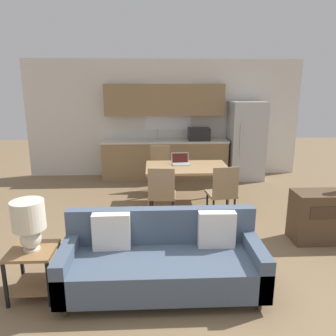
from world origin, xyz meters
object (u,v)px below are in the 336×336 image
object	(u,v)px
dining_chair_near_left	(162,193)
dining_chair_far_left	(160,167)
dining_table	(187,170)
dining_chair_near_right	(223,191)
refrigerator	(246,141)
laptop	(181,161)
side_table	(34,264)
couch	(162,260)
table_lamp	(29,221)

from	to	relation	value
dining_chair_near_left	dining_chair_far_left	distance (m)	1.66
dining_chair_near_left	dining_chair_far_left	world-z (taller)	same
dining_table	dining_chair_near_right	bearing A→B (deg)	-60.25
refrigerator	dining_table	size ratio (longest dim) A/B	1.21
dining_chair_far_left	refrigerator	bearing A→B (deg)	27.75
dining_table	dining_chair_near_left	size ratio (longest dim) A/B	1.55
dining_chair_near_left	laptop	world-z (taller)	dining_chair_near_left
dining_chair_near_left	dining_table	bearing A→B (deg)	-113.71
side_table	couch	bearing A→B (deg)	2.44
refrigerator	table_lamp	size ratio (longest dim) A/B	3.40
dining_table	dining_chair_near_left	distance (m)	0.98
refrigerator	dining_chair_far_left	distance (m)	2.22
table_lamp	dining_chair_near_right	distance (m)	2.91
couch	side_table	xyz separation A→B (m)	(-1.32, -0.06, 0.02)
dining_chair_far_left	dining_chair_near_right	bearing A→B (deg)	-57.00
couch	dining_chair_near_left	xyz separation A→B (m)	(0.04, 1.65, 0.19)
couch	side_table	distance (m)	1.32
dining_chair_near_right	side_table	bearing A→B (deg)	29.98
table_lamp	laptop	bearing A→B (deg)	57.77
side_table	laptop	bearing A→B (deg)	57.70
side_table	dining_chair_near_right	distance (m)	2.90
dining_chair_far_left	couch	bearing A→B (deg)	-87.74
dining_table	couch	world-z (taller)	couch
laptop	dining_table	bearing A→B (deg)	-66.43
dining_chair_near_right	laptop	distance (m)	1.20
dining_chair_near_right	refrigerator	bearing A→B (deg)	-119.42
couch	table_lamp	distance (m)	1.41
dining_table	refrigerator	bearing A→B (deg)	48.21
couch	dining_chair_far_left	world-z (taller)	dining_chair_far_left
refrigerator	side_table	world-z (taller)	refrigerator
dining_chair_near_left	laptop	size ratio (longest dim) A/B	2.77
dining_table	dining_chair_near_right	distance (m)	0.97
couch	laptop	bearing A→B (deg)	81.19
laptop	table_lamp	bearing A→B (deg)	-126.46
dining_table	dining_chair_near_right	world-z (taller)	dining_chair_near_right
side_table	dining_chair_far_left	size ratio (longest dim) A/B	0.55
couch	dining_chair_far_left	distance (m)	3.32
couch	dining_chair_near_right	world-z (taller)	dining_chair_near_right
dining_table	table_lamp	world-z (taller)	table_lamp
table_lamp	dining_chair_near_left	xyz separation A→B (m)	(1.36, 1.71, -0.31)
table_lamp	laptop	xyz separation A→B (m)	(1.74, 2.75, -0.06)
table_lamp	dining_chair_far_left	xyz separation A→B (m)	(1.37, 3.37, -0.31)
dining_chair_near_left	laptop	bearing A→B (deg)	-104.43
laptop	side_table	bearing A→B (deg)	-126.54
side_table	dining_chair_far_left	bearing A→B (deg)	67.77
side_table	refrigerator	bearing A→B (deg)	51.75
laptop	dining_chair_near_left	bearing A→B (deg)	-113.97
laptop	dining_chair_far_left	bearing A→B (deg)	116.16
table_lamp	laptop	distance (m)	3.26
table_lamp	dining_chair_near_left	world-z (taller)	table_lamp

